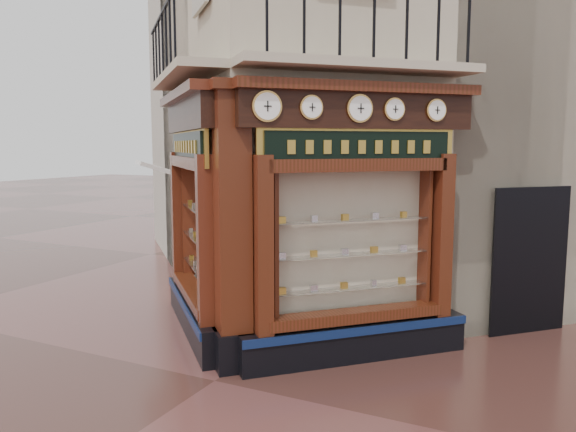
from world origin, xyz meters
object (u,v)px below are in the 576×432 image
Objects in this scene: clock_a at (267,106)px; clock_e at (436,110)px; clock_c at (360,108)px; clock_d at (394,109)px; corner_pilaster at (233,232)px; awning at (162,291)px; clock_b at (311,107)px; signboard_left at (188,147)px; signboard_right at (360,147)px.

clock_e is (1.78, 1.78, -0.00)m from clock_a.
clock_d is at bearing -0.00° from clock_c.
corner_pilaster reaches higher than awning.
clock_d is (1.87, 1.27, 1.67)m from corner_pilaster.
clock_d is at bearing 0.00° from clock_b.
clock_c reaches higher than signboard_left.
clock_b is at bearing -0.00° from clock_a.
signboard_right is at bearing -10.25° from corner_pilaster.
clock_a is at bearing 180.00° from clock_d.
clock_e is at bearing -5.54° from signboard_right.
clock_b is at bearing -23.50° from corner_pilaster.
signboard_left is 2.92m from signboard_right.
clock_c is at bearing 0.00° from clock_a.
clock_d is 0.21× the size of awning.
signboard_right is at bearing -155.46° from awning.
signboard_right is (0.46, 0.62, -0.52)m from clock_b.
clock_c is 1.20× the size of clock_e.
clock_b reaches higher than signboard_left.
clock_c is 3.00m from signboard_left.
clock_a is 0.18× the size of signboard_left.
clock_d reaches higher than awning.
signboard_left is (-3.81, -0.73, -0.52)m from clock_e.
clock_a reaches higher than clock_e.
corner_pilaster reaches higher than clock_d.
clock_a is 1.48m from signboard_right.
signboard_left reaches higher than awning.
awning is at bearing 114.54° from signboard_right.
clock_b is 0.15× the size of signboard_right.
clock_c is at bearing -120.13° from signboard_right.
awning is (-4.18, 2.95, -3.62)m from clock_a.
clock_d is 0.15× the size of signboard_right.
clock_a is at bearing -49.03° from corner_pilaster.
clock_c is 0.18× the size of signboard_right.
clock_d is at bearing -130.68° from signboard_left.
awning is 6.24m from signboard_right.
clock_a is 6.26m from awning.
corner_pilaster is 1.99m from clock_b.
clock_d is (0.87, 0.87, -0.00)m from clock_b.
corner_pilaster is 12.59× the size of clock_d.
clock_e is at bearing 0.00° from clock_a.
clock_d is 6.77m from awning.
clock_c is at bearing -137.39° from signboard_left.
awning is (-5.96, 1.17, -3.62)m from clock_e.
corner_pilaster reaches higher than clock_b.
corner_pilaster is 9.95× the size of clock_a.
clock_c is 0.26× the size of awning.
clock_d is 0.99× the size of clock_e.
corner_pilaster reaches higher than clock_a.
corner_pilaster is 3.37m from clock_e.
clock_e is 7.07m from awning.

